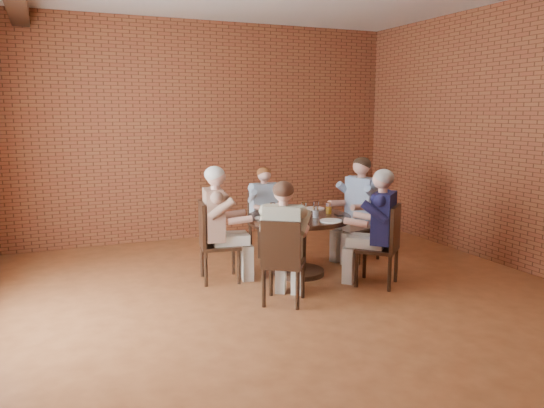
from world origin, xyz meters
name	(u,v)px	position (x,y,z in m)	size (l,w,h in m)	color
floor	(293,309)	(0.00, 0.00, 0.00)	(7.00, 7.00, 0.00)	#9F5B31
wall_back	(200,132)	(0.00, 3.50, 1.70)	(7.00, 7.00, 0.00)	brown
wall_right	(536,138)	(3.25, 0.00, 1.70)	(7.00, 7.00, 0.00)	brown
dining_table	(299,233)	(0.56, 1.04, 0.53)	(1.27, 1.27, 0.75)	black
chair_a	(363,221)	(1.72, 1.40, 0.52)	(0.58, 0.58, 0.98)	black
diner_a	(358,209)	(1.62, 1.37, 0.70)	(0.57, 0.70, 1.40)	#36598D
chair_b	(263,220)	(0.53, 2.15, 0.49)	(0.39, 0.39, 0.89)	black
diner_b	(265,212)	(0.54, 2.08, 0.62)	(0.47, 0.58, 1.24)	#8A9EB0
chair_c	(212,239)	(-0.50, 1.21, 0.52)	(0.51, 0.51, 0.96)	black
diner_c	(219,224)	(-0.41, 1.20, 0.69)	(0.56, 0.68, 1.38)	brown
chair_d	(282,259)	(-0.06, 0.14, 0.50)	(0.58, 0.58, 0.92)	black
diner_d	(284,243)	(-0.02, 0.21, 0.65)	(0.51, 0.63, 1.31)	gray
chair_e	(385,243)	(1.30, 0.26, 0.52)	(0.62, 0.62, 0.95)	black
diner_e	(378,228)	(1.24, 0.33, 0.68)	(0.55, 0.67, 1.36)	#181844
plate_a	(315,208)	(0.95, 1.36, 0.76)	(0.26, 0.26, 0.01)	white
plate_b	(283,209)	(0.56, 1.50, 0.76)	(0.26, 0.26, 0.01)	white
plate_c	(265,218)	(0.11, 1.03, 0.76)	(0.26, 0.26, 0.01)	white
plate_d	(331,221)	(0.75, 0.58, 0.76)	(0.26, 0.26, 0.01)	white
glass_a	(316,207)	(0.85, 1.14, 0.82)	(0.07, 0.07, 0.14)	white
glass_b	(304,208)	(0.67, 1.13, 0.82)	(0.07, 0.07, 0.14)	white
glass_c	(273,208)	(0.30, 1.26, 0.82)	(0.07, 0.07, 0.14)	white
glass_d	(285,209)	(0.42, 1.16, 0.82)	(0.07, 0.07, 0.14)	white
glass_e	(282,212)	(0.31, 0.99, 0.82)	(0.07, 0.07, 0.14)	white
glass_f	(305,217)	(0.43, 0.60, 0.82)	(0.07, 0.07, 0.14)	white
glass_g	(316,212)	(0.69, 0.84, 0.82)	(0.07, 0.07, 0.14)	white
glass_h	(329,208)	(0.96, 1.00, 0.82)	(0.07, 0.07, 0.14)	white
smartphone	(339,215)	(1.03, 0.87, 0.75)	(0.07, 0.15, 0.01)	black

